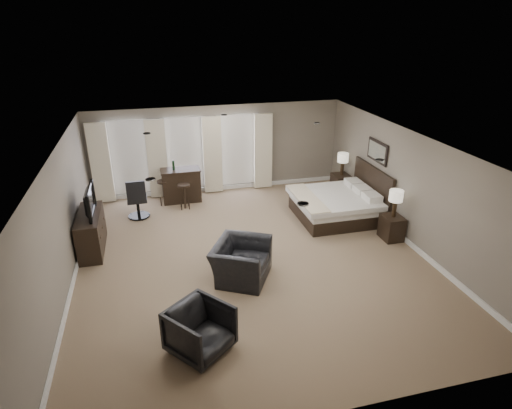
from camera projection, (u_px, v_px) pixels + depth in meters
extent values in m
cube|color=#7A654D|center=(252.00, 257.00, 9.55)|extent=(7.60, 8.60, 0.04)
cube|color=silver|center=(251.00, 144.00, 8.50)|extent=(7.60, 8.60, 0.04)
cube|color=slate|center=(218.00, 149.00, 12.79)|extent=(7.50, 0.04, 2.60)
cube|color=slate|center=(333.00, 338.00, 5.25)|extent=(7.50, 0.04, 2.60)
cube|color=slate|center=(61.00, 223.00, 8.18)|extent=(0.04, 8.50, 2.60)
cube|color=slate|center=(409.00, 188.00, 9.87)|extent=(0.04, 8.50, 2.60)
cube|color=silver|center=(128.00, 158.00, 12.18)|extent=(1.15, 0.04, 2.05)
cube|color=silver|center=(185.00, 154.00, 12.54)|extent=(1.15, 0.04, 2.05)
cube|color=silver|center=(238.00, 150.00, 12.90)|extent=(1.15, 0.04, 2.05)
cube|color=beige|center=(101.00, 163.00, 11.93)|extent=(0.55, 0.12, 2.30)
cube|color=beige|center=(157.00, 159.00, 12.28)|extent=(0.55, 0.12, 2.30)
cube|color=beige|center=(212.00, 155.00, 12.64)|extent=(0.55, 0.12, 2.30)
cube|color=beige|center=(263.00, 151.00, 12.99)|extent=(0.55, 0.12, 2.30)
cube|color=silver|center=(334.00, 195.00, 11.18)|extent=(2.08, 1.99, 1.33)
cube|color=black|center=(392.00, 228.00, 10.25)|extent=(0.44, 0.54, 0.59)
cube|color=black|center=(341.00, 185.00, 12.81)|extent=(0.47, 0.57, 0.63)
cube|color=beige|center=(395.00, 204.00, 9.99)|extent=(0.32, 0.32, 0.66)
cube|color=beige|center=(342.00, 164.00, 12.55)|extent=(0.32, 0.32, 0.67)
cube|color=slate|center=(377.00, 151.00, 11.00)|extent=(0.04, 0.96, 0.56)
cube|color=black|center=(91.00, 232.00, 9.71)|extent=(0.49, 1.53, 0.89)
imported|color=black|center=(88.00, 211.00, 9.50)|extent=(0.63, 1.10, 0.14)
imported|color=black|center=(241.00, 255.00, 8.61)|extent=(1.25, 1.42, 1.04)
imported|color=black|center=(200.00, 328.00, 6.70)|extent=(1.18, 1.17, 0.89)
cube|color=black|center=(181.00, 185.00, 12.30)|extent=(1.12, 0.58, 0.98)
cube|color=black|center=(164.00, 193.00, 12.12)|extent=(0.35, 0.35, 0.72)
cube|color=black|center=(185.00, 196.00, 11.86)|extent=(0.40, 0.40, 0.72)
cube|color=black|center=(137.00, 198.00, 11.27)|extent=(0.57, 0.57, 1.10)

